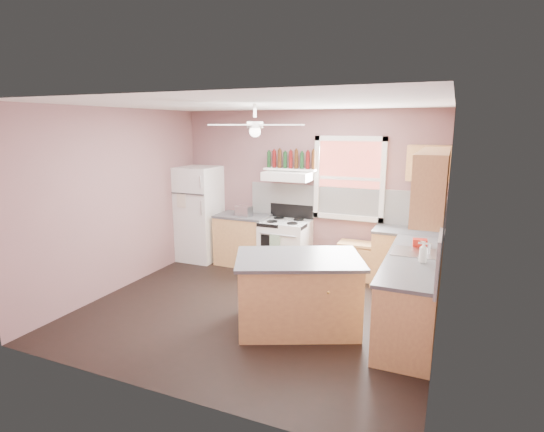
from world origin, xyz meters
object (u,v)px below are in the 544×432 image
at_px(refrigerator, 198,214).
at_px(cart, 355,262).
at_px(island, 298,294).
at_px(stove, 285,246).
at_px(toaster, 244,211).

xyz_separation_m(refrigerator, cart, (2.90, 0.11, -0.59)).
relative_size(refrigerator, cart, 3.17).
bearing_deg(island, stove, 91.62).
distance_m(refrigerator, toaster, 0.97).
bearing_deg(cart, island, -99.64).
bearing_deg(cart, toaster, -177.19).
bearing_deg(refrigerator, toaster, -3.78).
relative_size(refrigerator, toaster, 6.13).
height_order(cart, island, island).
relative_size(stove, cart, 1.59).
bearing_deg(refrigerator, stove, 0.65).
xyz_separation_m(stove, island, (0.92, -1.92, 0.00)).
distance_m(toaster, stove, 0.93).
height_order(refrigerator, island, refrigerator).
height_order(refrigerator, cart, refrigerator).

